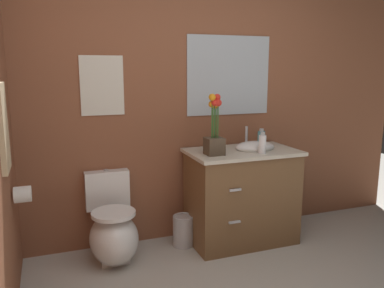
{
  "coord_description": "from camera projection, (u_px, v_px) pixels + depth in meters",
  "views": [
    {
      "loc": [
        -1.11,
        -1.44,
        1.51
      ],
      "look_at": [
        -0.03,
        1.45,
        0.92
      ],
      "focal_mm": 36.7,
      "sensor_mm": 36.0,
      "label": 1
    }
  ],
  "objects": [
    {
      "name": "wall_back",
      "position": [
        202.0,
        98.0,
        3.5
      ],
      "size": [
        4.25,
        0.05,
        2.5
      ],
      "primitive_type": "cube",
      "color": "brown",
      "rests_on": "ground_plane"
    },
    {
      "name": "toilet",
      "position": [
        113.0,
        231.0,
        3.11
      ],
      "size": [
        0.38,
        0.59,
        0.69
      ],
      "color": "white",
      "rests_on": "ground_plane"
    },
    {
      "name": "vanity_cabinet",
      "position": [
        242.0,
        195.0,
        3.44
      ],
      "size": [
        0.94,
        0.56,
        1.0
      ],
      "color": "brown",
      "rests_on": "ground_plane"
    },
    {
      "name": "flower_vase",
      "position": [
        214.0,
        132.0,
        3.16
      ],
      "size": [
        0.14,
        0.14,
        0.5
      ],
      "color": "#4C3D2D",
      "rests_on": "vanity_cabinet"
    },
    {
      "name": "soap_bottle",
      "position": [
        261.0,
        140.0,
        3.42
      ],
      "size": [
        0.06,
        0.06,
        0.18
      ],
      "color": "teal",
      "rests_on": "vanity_cabinet"
    },
    {
      "name": "lotion_bottle",
      "position": [
        262.0,
        144.0,
        3.22
      ],
      "size": [
        0.06,
        0.06,
        0.18
      ],
      "color": "white",
      "rests_on": "vanity_cabinet"
    },
    {
      "name": "trash_bin",
      "position": [
        183.0,
        230.0,
        3.39
      ],
      "size": [
        0.18,
        0.18,
        0.27
      ],
      "color": "#B7B7BC",
      "rests_on": "ground_plane"
    },
    {
      "name": "wall_poster",
      "position": [
        102.0,
        86.0,
        3.14
      ],
      "size": [
        0.34,
        0.01,
        0.48
      ],
      "primitive_type": "cube",
      "color": "silver"
    },
    {
      "name": "wall_mirror",
      "position": [
        229.0,
        76.0,
        3.52
      ],
      "size": [
        0.8,
        0.01,
        0.7
      ],
      "primitive_type": "cube",
      "color": "#B2BCC6"
    },
    {
      "name": "hanging_towel",
      "position": [
        3.0,
        128.0,
        2.28
      ],
      "size": [
        0.03,
        0.28,
        0.52
      ],
      "primitive_type": "cube",
      "color": "tan"
    },
    {
      "name": "toilet_paper_roll",
      "position": [
        23.0,
        194.0,
        2.64
      ],
      "size": [
        0.11,
        0.11,
        0.11
      ],
      "primitive_type": "cylinder",
      "rotation": [
        0.0,
        1.57,
        0.0
      ],
      "color": "white"
    }
  ]
}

